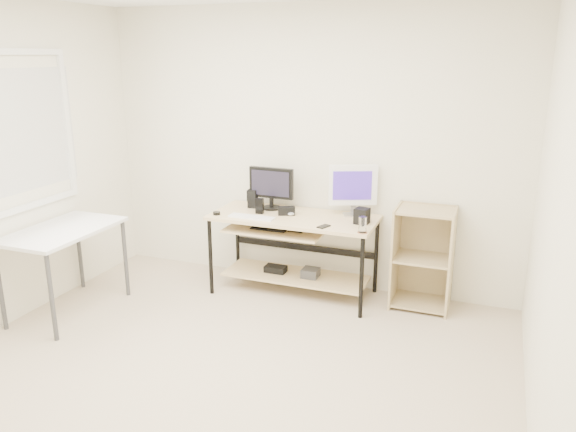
% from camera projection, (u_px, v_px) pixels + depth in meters
% --- Properties ---
extents(room, '(4.01, 4.01, 2.62)m').
position_uv_depth(room, '(184.00, 194.00, 3.51)').
color(room, beige).
rests_on(room, ground).
extents(desk, '(1.50, 0.65, 0.75)m').
position_uv_depth(desk, '(291.00, 238.00, 5.14)').
color(desk, beige).
rests_on(desk, ground).
extents(side_table, '(0.60, 1.00, 0.75)m').
position_uv_depth(side_table, '(63.00, 238.00, 4.71)').
color(side_table, white).
rests_on(side_table, ground).
extents(shelf_unit, '(0.50, 0.40, 0.90)m').
position_uv_depth(shelf_unit, '(423.00, 257.00, 4.90)').
color(shelf_unit, tan).
rests_on(shelf_unit, ground).
extents(black_monitor, '(0.43, 0.18, 0.39)m').
position_uv_depth(black_monitor, '(271.00, 185.00, 5.23)').
color(black_monitor, black).
rests_on(black_monitor, desk).
extents(white_imac, '(0.42, 0.21, 0.46)m').
position_uv_depth(white_imac, '(353.00, 187.00, 5.01)').
color(white_imac, silver).
rests_on(white_imac, desk).
extents(keyboard, '(0.42, 0.12, 0.01)m').
position_uv_depth(keyboard, '(252.00, 217.00, 5.00)').
color(keyboard, white).
rests_on(keyboard, desk).
extents(mouse, '(0.07, 0.10, 0.04)m').
position_uv_depth(mouse, '(292.00, 213.00, 5.08)').
color(mouse, '#B8B8BD').
rests_on(mouse, desk).
extents(center_speaker, '(0.17, 0.12, 0.08)m').
position_uv_depth(center_speaker, '(287.00, 211.00, 5.09)').
color(center_speaker, black).
rests_on(center_speaker, desk).
extents(speaker_left, '(0.10, 0.10, 0.17)m').
position_uv_depth(speaker_left, '(252.00, 198.00, 5.32)').
color(speaker_left, black).
rests_on(speaker_left, desk).
extents(speaker_right, '(0.13, 0.13, 0.14)m').
position_uv_depth(speaker_right, '(362.00, 216.00, 4.82)').
color(speaker_right, black).
rests_on(speaker_right, desk).
extents(audio_controller, '(0.07, 0.05, 0.14)m').
position_uv_depth(audio_controller, '(260.00, 206.00, 5.12)').
color(audio_controller, black).
rests_on(audio_controller, desk).
extents(volume_puck, '(0.07, 0.07, 0.03)m').
position_uv_depth(volume_puck, '(217.00, 213.00, 5.10)').
color(volume_puck, black).
rests_on(volume_puck, desk).
extents(smartphone, '(0.10, 0.13, 0.01)m').
position_uv_depth(smartphone, '(324.00, 226.00, 4.74)').
color(smartphone, black).
rests_on(smartphone, desk).
extents(coaster, '(0.09, 0.09, 0.01)m').
position_uv_depth(coaster, '(362.00, 232.00, 4.58)').
color(coaster, '#A16C48').
rests_on(coaster, desk).
extents(drinking_glass, '(0.07, 0.07, 0.13)m').
position_uv_depth(drinking_glass, '(363.00, 225.00, 4.57)').
color(drinking_glass, white).
rests_on(drinking_glass, coaster).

